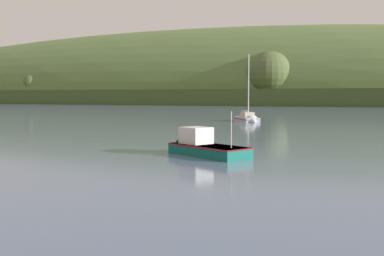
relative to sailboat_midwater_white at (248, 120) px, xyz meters
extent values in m
cube|color=#3C4E24|center=(-12.70, 115.09, 2.58)|extent=(558.15, 102.36, 5.56)
ellipsoid|color=#56703D|center=(-60.17, 139.47, -0.20)|extent=(448.79, 109.56, 65.46)
sphere|color=#4C5B33|center=(-118.59, 113.95, 8.47)|extent=(8.90, 8.90, 8.90)
sphere|color=#4C5B33|center=(-13.28, 105.31, 10.96)|extent=(15.99, 15.99, 15.99)
cube|color=#ADB2BC|center=(-0.34, 0.61, -0.15)|extent=(4.30, 5.66, 0.99)
cone|color=#ADB2BC|center=(0.98, -1.76, -0.15)|extent=(2.26, 2.07, 1.83)
cube|color=maroon|center=(-0.34, 0.61, 0.10)|extent=(4.31, 5.67, 0.11)
cube|color=#BCB299|center=(-0.27, 0.49, 0.68)|extent=(2.32, 2.76, 0.67)
cylinder|color=silver|center=(-0.01, 0.02, 4.43)|extent=(0.13, 0.13, 8.18)
cylinder|color=silver|center=(-0.70, 1.26, 1.17)|extent=(1.47, 2.53, 0.11)
cube|color=#0F564C|center=(4.64, -34.89, -0.03)|extent=(5.24, 4.29, 0.88)
cone|color=#0F564C|center=(2.53, -33.56, -0.03)|extent=(1.58, 1.88, 1.73)
cube|color=maroon|center=(4.64, -34.89, 0.37)|extent=(5.26, 4.32, 0.08)
cube|color=silver|center=(3.70, -34.30, 0.89)|extent=(2.05, 2.00, 0.95)
cube|color=#192833|center=(3.09, -33.91, 1.03)|extent=(0.70, 1.07, 0.53)
cylinder|color=#B2B2B7|center=(6.13, -35.84, 1.38)|extent=(0.06, 0.06, 1.94)
camera|label=1|loc=(11.72, -59.65, 3.17)|focal=43.39mm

